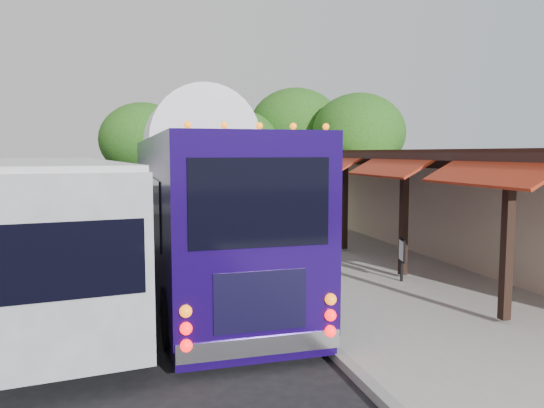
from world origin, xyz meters
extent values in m
plane|color=black|center=(0.00, 0.00, 0.00)|extent=(90.00, 90.00, 0.00)
cube|color=#9E9B93|center=(5.00, 4.00, 0.07)|extent=(10.00, 40.00, 0.15)
cube|color=gray|center=(0.05, 4.00, 0.07)|extent=(0.20, 40.00, 0.16)
cube|color=#C6AE89|center=(8.50, 4.00, 1.80)|extent=(5.00, 20.00, 3.60)
cube|color=black|center=(5.98, 4.00, 3.30)|extent=(0.06, 20.00, 0.60)
cube|color=#331E19|center=(4.90, 4.00, 3.40)|extent=(2.60, 20.00, 0.18)
cube|color=black|center=(3.78, -4.00, 1.80)|extent=(0.18, 0.18, 3.16)
cube|color=#99240D|center=(3.35, -4.00, 3.15)|extent=(1.00, 3.20, 0.57)
cube|color=black|center=(3.78, 0.00, 1.80)|extent=(0.18, 0.18, 3.16)
cube|color=#99240D|center=(3.35, 0.00, 3.15)|extent=(1.00, 3.20, 0.57)
cube|color=black|center=(3.78, 4.00, 1.80)|extent=(0.18, 0.18, 3.16)
cube|color=#99240D|center=(3.35, 4.00, 3.15)|extent=(1.00, 3.20, 0.57)
cube|color=black|center=(3.78, 8.00, 1.80)|extent=(0.18, 0.18, 3.16)
cube|color=#99240D|center=(3.35, 8.00, 3.15)|extent=(1.00, 3.20, 0.57)
cube|color=black|center=(3.78, 12.00, 1.80)|extent=(0.18, 0.18, 3.16)
cube|color=#99240D|center=(3.35, 12.00, 3.15)|extent=(1.00, 3.20, 0.57)
sphere|color=teal|center=(4.20, -2.00, 2.88)|extent=(0.26, 0.26, 0.26)
sphere|color=teal|center=(4.20, 3.00, 2.88)|extent=(0.26, 0.26, 0.26)
sphere|color=teal|center=(4.20, 8.00, 2.88)|extent=(0.26, 0.26, 0.26)
cube|color=#18064D|center=(-1.45, 1.68, 2.16)|extent=(2.95, 12.87, 3.37)
cube|color=#18064D|center=(-1.45, 1.68, 0.32)|extent=(2.89, 12.74, 0.37)
ellipsoid|color=white|center=(-1.45, 1.68, 3.83)|extent=(2.94, 12.61, 0.60)
cube|color=black|center=(-1.45, -4.74, 2.72)|extent=(2.23, 0.07, 1.39)
cube|color=silver|center=(-1.45, -4.67, 0.45)|extent=(2.67, 0.24, 0.30)
sphere|color=#FF0C0C|center=(-2.62, -4.76, 0.73)|extent=(0.19, 0.19, 0.19)
sphere|color=#FF0C0C|center=(-0.28, -4.76, 0.73)|extent=(0.19, 0.19, 0.19)
cylinder|color=black|center=(-2.68, -3.19, 0.56)|extent=(0.34, 1.12, 1.11)
cylinder|color=black|center=(-0.22, -3.19, 0.56)|extent=(0.34, 1.12, 1.11)
cylinder|color=black|center=(-2.68, 5.78, 0.56)|extent=(0.34, 1.12, 1.11)
cylinder|color=black|center=(-0.22, 5.78, 0.56)|extent=(0.34, 1.12, 1.11)
cube|color=gray|center=(-5.10, 1.01, 1.79)|extent=(4.29, 12.57, 2.84)
cube|color=black|center=(-3.75, 1.01, 2.04)|extent=(1.42, 10.39, 1.07)
cube|color=silver|center=(-5.10, 1.01, 3.26)|extent=(4.20, 12.32, 0.11)
cylinder|color=black|center=(-3.87, -3.30, 0.51)|extent=(0.43, 1.06, 1.03)
cylinder|color=black|center=(-6.34, 4.71, 0.51)|extent=(0.43, 1.06, 1.03)
cylinder|color=black|center=(-3.87, 4.71, 0.51)|extent=(0.43, 1.06, 1.03)
imported|color=black|center=(0.98, 1.21, 0.91)|extent=(0.63, 0.49, 1.52)
imported|color=black|center=(0.70, 0.94, 1.08)|extent=(1.02, 0.86, 1.85)
imported|color=black|center=(1.99, 1.71, 1.00)|extent=(1.04, 0.52, 1.71)
imported|color=black|center=(1.10, 10.56, 1.14)|extent=(1.30, 0.76, 1.98)
cube|color=black|center=(3.54, -0.40, 0.71)|extent=(0.07, 0.07, 1.12)
cube|color=black|center=(3.54, -0.40, 0.96)|extent=(0.17, 0.50, 0.61)
cube|color=white|center=(3.51, -0.40, 0.96)|extent=(0.12, 0.42, 0.51)
cylinder|color=#382314|center=(3.14, 18.22, 1.35)|extent=(0.36, 0.36, 2.71)
ellipsoid|color=#244C13|center=(3.14, 18.22, 4.00)|extent=(4.67, 4.67, 3.97)
cylinder|color=#382314|center=(7.12, 19.90, 1.71)|extent=(0.36, 0.36, 3.43)
ellipsoid|color=#244C13|center=(7.12, 19.90, 5.06)|extent=(5.92, 5.92, 5.03)
cylinder|color=#382314|center=(9.76, 16.08, 1.57)|extent=(0.36, 0.36, 3.14)
ellipsoid|color=#244C13|center=(9.76, 16.08, 4.64)|extent=(5.42, 5.42, 4.61)
cylinder|color=#382314|center=(-2.37, 18.32, 1.42)|extent=(0.36, 0.36, 2.85)
ellipsoid|color=#244C13|center=(-2.37, 18.32, 4.21)|extent=(4.92, 4.92, 4.18)
camera|label=1|loc=(-3.30, -12.59, 3.49)|focal=35.00mm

